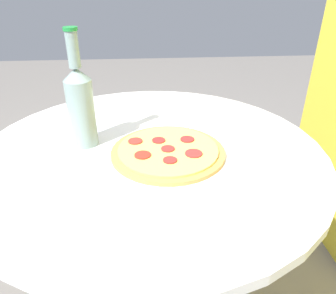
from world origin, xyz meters
TOP-DOWN VIEW (x-y plane):
  - table at (0.00, 0.00)m, footprint 0.92×0.92m
  - pizza at (0.03, 0.04)m, footprint 0.29×0.29m
  - beer_bottle at (-0.04, -0.18)m, footprint 0.07×0.07m

SIDE VIEW (x-z plane):
  - table at x=0.00m, z-range 0.19..0.92m
  - pizza at x=0.03m, z-range 0.73..0.75m
  - beer_bottle at x=-0.04m, z-range 0.70..1.00m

